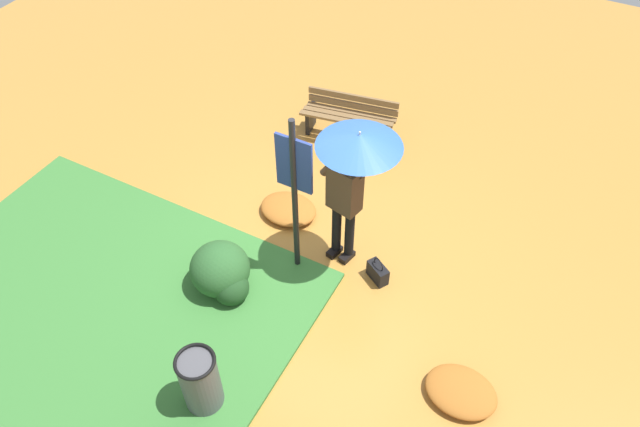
% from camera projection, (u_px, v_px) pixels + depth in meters
% --- Properties ---
extents(ground_plane, '(18.00, 18.00, 0.00)m').
position_uv_depth(ground_plane, '(325.00, 260.00, 7.74)').
color(ground_plane, '#B27A33').
extents(grass_verge, '(4.80, 4.00, 0.05)m').
position_uv_depth(grass_verge, '(86.00, 318.00, 7.10)').
color(grass_verge, '#387533').
rests_on(grass_verge, ground_plane).
extents(person_with_umbrella, '(0.96, 0.96, 2.04)m').
position_uv_depth(person_with_umbrella, '(353.00, 165.00, 6.67)').
color(person_with_umbrella, black).
rests_on(person_with_umbrella, ground_plane).
extents(info_sign_post, '(0.44, 0.07, 2.30)m').
position_uv_depth(info_sign_post, '(295.00, 182.00, 6.64)').
color(info_sign_post, black).
rests_on(info_sign_post, ground_plane).
extents(handbag, '(0.33, 0.27, 0.37)m').
position_uv_depth(handbag, '(378.00, 272.00, 7.44)').
color(handbag, black).
rests_on(handbag, ground_plane).
extents(park_bench, '(1.40, 0.60, 0.75)m').
position_uv_depth(park_bench, '(349.00, 118.00, 9.15)').
color(park_bench, black).
rests_on(park_bench, ground_plane).
extents(trash_bin, '(0.42, 0.42, 0.83)m').
position_uv_depth(trash_bin, '(200.00, 382.00, 6.09)').
color(trash_bin, '#4C4C51').
rests_on(trash_bin, ground_plane).
extents(shrub_cluster, '(0.80, 0.72, 0.65)m').
position_uv_depth(shrub_cluster, '(222.00, 272.00, 7.21)').
color(shrub_cluster, '#285628').
rests_on(shrub_cluster, ground_plane).
extents(leaf_pile_near_person, '(0.79, 0.63, 0.17)m').
position_uv_depth(leaf_pile_near_person, '(288.00, 209.00, 8.25)').
color(leaf_pile_near_person, '#A86023').
rests_on(leaf_pile_near_person, ground_plane).
extents(leaf_pile_by_bench, '(0.77, 0.62, 0.17)m').
position_uv_depth(leaf_pile_by_bench, '(461.00, 392.00, 6.38)').
color(leaf_pile_by_bench, '#A86023').
rests_on(leaf_pile_by_bench, ground_plane).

